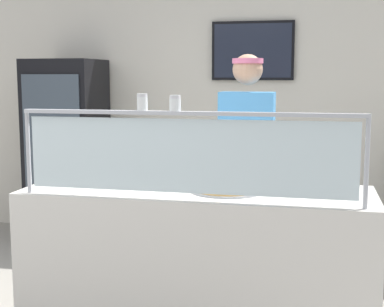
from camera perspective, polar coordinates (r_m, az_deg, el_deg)
The scene contains 10 objects.
ground_plane at distance 4.18m, azimuth 2.46°, elevation -14.75°, with size 12.00×12.00×0.00m, color gray.
shop_rear_unit at distance 5.51m, azimuth 5.59°, elevation 5.25°, with size 6.44×0.13×2.70m.
serving_counter at distance 3.41m, azimuth 0.54°, elevation -11.55°, with size 2.04×0.69×0.95m, color silver.
sneeze_guard at distance 2.96m, azimuth -0.58°, elevation 0.87°, with size 1.86×0.06×0.48m.
pizza_tray at distance 3.24m, azimuth 3.58°, elevation -3.55°, with size 0.43×0.43×0.04m.
pizza_server at distance 3.23m, azimuth 2.72°, elevation -3.21°, with size 0.07×0.28×0.01m, color #ADAFB7.
parmesan_shaker at distance 3.00m, azimuth -5.08°, elevation 5.13°, with size 0.06×0.06×0.09m.
pepper_flake_shaker at distance 2.95m, azimuth -1.74°, elevation 5.05°, with size 0.06×0.06×0.08m.
worker_figure at distance 3.96m, azimuth 5.62°, elevation -0.92°, with size 0.41×0.50×1.76m.
drink_fridge at distance 5.59m, azimuth -12.59°, elevation 0.27°, with size 0.66×0.65×1.77m.
Camera 1 is at (1.68, -2.80, 1.61)m, focal length 52.33 mm.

